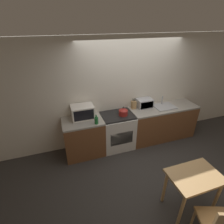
% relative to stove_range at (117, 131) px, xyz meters
% --- Properties ---
extents(ground_plane, '(16.00, 16.00, 0.00)m').
position_rel_stove_range_xyz_m(ground_plane, '(0.43, -0.81, -0.45)').
color(ground_plane, '#33302D').
extents(wall_back, '(10.00, 0.06, 2.60)m').
position_rel_stove_range_xyz_m(wall_back, '(0.43, 0.34, 0.85)').
color(wall_back, silver).
rests_on(wall_back, ground_plane).
extents(counter_left_run, '(0.89, 0.62, 0.90)m').
position_rel_stove_range_xyz_m(counter_left_run, '(-0.82, 0.00, 0.00)').
color(counter_left_run, brown).
rests_on(counter_left_run, ground_plane).
extents(counter_right_run, '(1.75, 0.62, 0.90)m').
position_rel_stove_range_xyz_m(counter_right_run, '(1.25, 0.00, 0.00)').
color(counter_right_run, brown).
rests_on(counter_right_run, ground_plane).
extents(stove_range, '(0.76, 0.62, 0.90)m').
position_rel_stove_range_xyz_m(stove_range, '(0.00, 0.00, 0.00)').
color(stove_range, silver).
rests_on(stove_range, ground_plane).
extents(kettle, '(0.21, 0.21, 0.21)m').
position_rel_stove_range_xyz_m(kettle, '(0.12, -0.06, 0.54)').
color(kettle, maroon).
rests_on(kettle, stove_range).
extents(microwave, '(0.49, 0.35, 0.30)m').
position_rel_stove_range_xyz_m(microwave, '(-0.78, 0.11, 0.60)').
color(microwave, silver).
rests_on(microwave, counter_left_run).
extents(bottle, '(0.08, 0.08, 0.21)m').
position_rel_stove_range_xyz_m(bottle, '(-0.56, -0.22, 0.53)').
color(bottle, '#1E662D').
rests_on(bottle, counter_left_run).
extents(knife_block, '(0.11, 0.10, 0.27)m').
position_rel_stove_range_xyz_m(knife_block, '(0.48, 0.17, 0.56)').
color(knife_block, tan).
rests_on(knife_block, counter_right_run).
extents(toaster_oven, '(0.38, 0.27, 0.22)m').
position_rel_stove_range_xyz_m(toaster_oven, '(0.78, 0.16, 0.56)').
color(toaster_oven, '#ADAFB5').
rests_on(toaster_oven, counter_right_run).
extents(sink_basin, '(0.51, 0.39, 0.24)m').
position_rel_stove_range_xyz_m(sink_basin, '(1.27, 0.01, 0.47)').
color(sink_basin, '#ADAFB5').
rests_on(sink_basin, counter_right_run).
extents(dining_table, '(0.80, 0.55, 0.74)m').
position_rel_stove_range_xyz_m(dining_table, '(0.58, -1.92, 0.17)').
color(dining_table, tan).
rests_on(dining_table, ground_plane).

